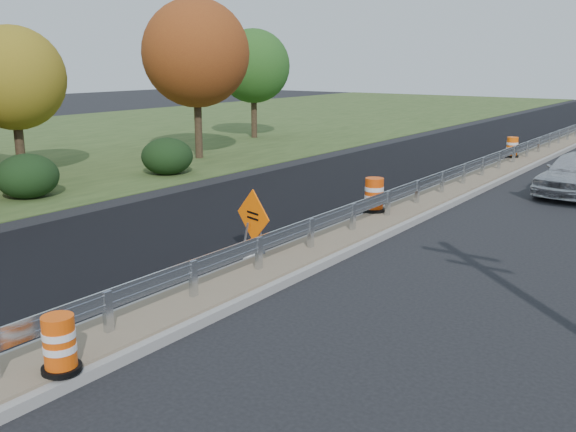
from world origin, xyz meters
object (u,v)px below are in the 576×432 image
Objects in this scene: caution_sign at (254,243)px; barrel_median_mid at (374,195)px; barrel_median_near at (60,345)px; barrel_median_far at (512,147)px.

caution_sign is 5.26m from barrel_median_mid.
barrel_median_far reaches higher than barrel_median_near.
barrel_median_mid is at bearing 95.47° from barrel_median_near.
barrel_median_near is at bearing -60.76° from caution_sign.
barrel_median_far is at bearing 92.54° from barrel_median_near.
barrel_median_near is 24.85m from barrel_median_far.
caution_sign is 18.58m from barrel_median_far.
barrel_median_mid reaches higher than barrel_median_far.
caution_sign reaches higher than barrel_median_mid.
barrel_median_mid is 1.08× the size of barrel_median_far.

